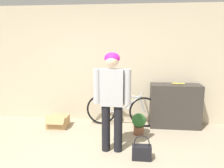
# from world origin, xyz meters

# --- Properties ---
(wall_back) EXTENTS (8.00, 0.07, 2.60)m
(wall_back) POSITION_xyz_m (0.00, 2.39, 1.30)
(wall_back) COLOR beige
(wall_back) RESTS_ON ground_plane
(side_shelf) EXTENTS (1.05, 0.41, 0.93)m
(side_shelf) POSITION_xyz_m (1.55, 2.14, 0.46)
(side_shelf) COLOR #38332D
(side_shelf) RESTS_ON ground_plane
(person) EXTENTS (0.61, 0.24, 1.65)m
(person) POSITION_xyz_m (0.32, 0.93, 0.97)
(person) COLOR black
(person) RESTS_ON ground_plane
(bicycle) EXTENTS (1.61, 0.46, 0.73)m
(bicycle) POSITION_xyz_m (0.43, 2.07, 0.36)
(bicycle) COLOR black
(bicycle) RESTS_ON ground_plane
(banana) EXTENTS (0.29, 0.08, 0.03)m
(banana) POSITION_xyz_m (1.59, 2.16, 0.95)
(banana) COLOR #EAD64C
(banana) RESTS_ON side_shelf
(handbag) EXTENTS (0.30, 0.16, 0.40)m
(handbag) POSITION_xyz_m (0.81, 0.69, 0.12)
(handbag) COLOR black
(handbag) RESTS_ON ground_plane
(cardboard_box) EXTENTS (0.42, 0.44, 0.31)m
(cardboard_box) POSITION_xyz_m (-0.95, 1.84, 0.12)
(cardboard_box) COLOR tan
(cardboard_box) RESTS_ON ground_plane
(potted_plant) EXTENTS (0.28, 0.28, 0.43)m
(potted_plant) POSITION_xyz_m (0.78, 1.64, 0.24)
(potted_plant) COLOR brown
(potted_plant) RESTS_ON ground_plane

